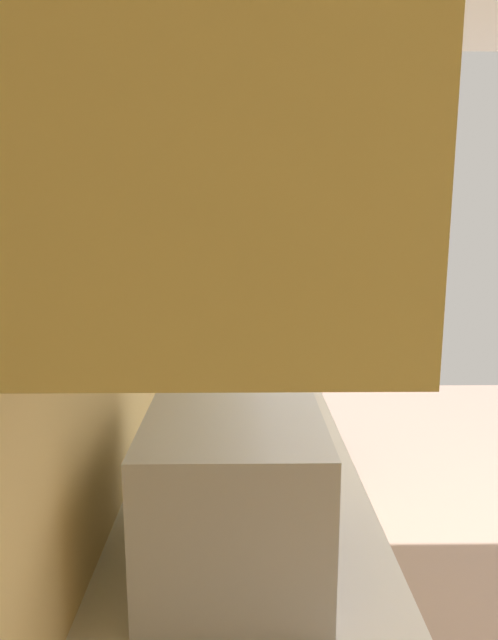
% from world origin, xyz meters
% --- Properties ---
extents(wall_back, '(4.28, 0.12, 2.71)m').
position_xyz_m(wall_back, '(0.00, 1.66, 1.35)').
color(wall_back, '#EBC67B').
rests_on(wall_back, ground_plane).
extents(counter_run, '(3.40, 0.64, 0.93)m').
position_xyz_m(counter_run, '(-0.38, 1.29, 0.46)').
color(counter_run, '#D2CB73').
rests_on(counter_run, ground_plane).
extents(upper_cabinets, '(2.64, 0.35, 0.72)m').
position_xyz_m(upper_cabinets, '(-0.38, 1.42, 1.95)').
color(upper_cabinets, '#D5C873').
extents(oven_range, '(0.70, 0.66, 1.11)m').
position_xyz_m(oven_range, '(1.67, 1.28, 0.48)').
color(oven_range, black).
rests_on(oven_range, ground_plane).
extents(microwave, '(0.52, 0.35, 0.32)m').
position_xyz_m(microwave, '(-0.75, 1.31, 1.09)').
color(microwave, '#B7BABF').
rests_on(microwave, counter_run).
extents(bowl, '(0.20, 0.20, 0.06)m').
position_xyz_m(bowl, '(0.06, 1.24, 0.96)').
color(bowl, gold).
rests_on(bowl, counter_run).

